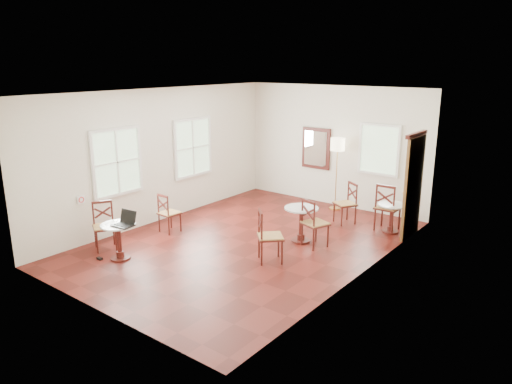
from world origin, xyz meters
TOP-DOWN VIEW (x-y plane):
  - ground at (0.00, 0.00)m, footprint 7.00×7.00m
  - room_shell at (-0.06, 0.27)m, footprint 5.02×7.02m
  - cafe_table_near at (-1.34, -2.10)m, footprint 0.64×0.64m
  - cafe_table_mid at (0.83, 0.72)m, footprint 0.69×0.69m
  - cafe_table_back at (2.06, 2.37)m, footprint 0.60×0.60m
  - chair_near_a at (-1.72, -0.53)m, footprint 0.42×0.42m
  - chair_near_b at (-1.99, -1.95)m, footprint 0.59×0.59m
  - chair_mid_a at (1.17, 0.65)m, footprint 0.58×0.58m
  - chair_mid_b at (0.91, -0.49)m, footprint 0.64×0.64m
  - chair_back_a at (1.93, 2.44)m, footprint 0.49×0.49m
  - chair_back_b at (0.99, 2.34)m, footprint 0.59×0.59m
  - floor_lamp at (0.28, 3.15)m, footprint 0.35×0.35m
  - laptop at (-1.19, -2.04)m, footprint 0.40×0.35m
  - mouse at (-1.29, -2.01)m, footprint 0.10×0.07m
  - navy_mug at (-1.39, -1.96)m, footprint 0.11×0.07m
  - water_glass at (-1.30, -2.17)m, footprint 0.06×0.06m
  - power_adapter at (-1.62, -2.36)m, footprint 0.11×0.06m

SIDE VIEW (x-z plane):
  - ground at x=0.00m, z-range 0.00..0.00m
  - power_adapter at x=-1.62m, z-range 0.00..0.04m
  - cafe_table_back at x=2.06m, z-range 0.07..0.70m
  - cafe_table_near at x=-1.34m, z-range 0.08..0.76m
  - chair_near_a at x=-1.72m, z-range 0.00..0.86m
  - cafe_table_mid at x=0.83m, z-range 0.09..0.81m
  - chair_back_b at x=0.99m, z-range 0.00..0.93m
  - chair_near_b at x=-1.99m, z-range 0.00..0.93m
  - chair_mid_a at x=1.17m, z-range 0.00..0.98m
  - chair_mid_b at x=0.91m, z-range 0.00..0.98m
  - chair_back_a at x=1.93m, z-range 0.00..1.05m
  - mouse at x=-1.29m, z-range 0.68..0.71m
  - navy_mug at x=-1.39m, z-range 0.68..0.77m
  - water_glass at x=-1.30m, z-range 0.68..0.78m
  - laptop at x=-1.19m, z-range 0.61..0.88m
  - floor_lamp at x=0.28m, z-range 0.62..2.40m
  - room_shell at x=-0.06m, z-range 0.38..3.39m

